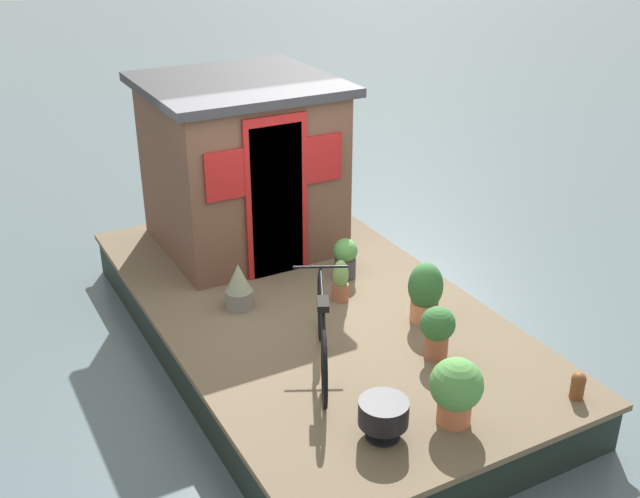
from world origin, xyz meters
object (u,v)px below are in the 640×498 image
at_px(bicycle, 322,331).
at_px(potted_plant_fern, 239,287).
at_px(mooring_bollard, 578,385).
at_px(potted_plant_geranium, 340,281).
at_px(houseboat_cabin, 242,164).
at_px(potted_plant_succulent, 345,257).
at_px(potted_plant_rosemary, 437,329).
at_px(potted_plant_ivy, 456,389).
at_px(potted_plant_sage, 425,291).
at_px(charcoal_grill, 383,414).

distance_m(bicycle, potted_plant_fern, 1.37).
distance_m(bicycle, mooring_bollard, 2.20).
bearing_deg(potted_plant_geranium, bicycle, 142.67).
distance_m(houseboat_cabin, potted_plant_succulent, 1.67).
xyz_separation_m(potted_plant_rosemary, mooring_bollard, (-1.08, -0.67, -0.16)).
bearing_deg(potted_plant_succulent, potted_plant_ivy, 169.06).
relative_size(potted_plant_fern, potted_plant_succulent, 1.08).
distance_m(potted_plant_rosemary, potted_plant_sage, 0.67).
bearing_deg(potted_plant_sage, potted_plant_rosemary, 153.99).
bearing_deg(houseboat_cabin, potted_plant_succulent, -156.07).
relative_size(potted_plant_geranium, potted_plant_sage, 0.74).
bearing_deg(potted_plant_succulent, houseboat_cabin, 23.93).
relative_size(potted_plant_fern, charcoal_grill, 1.24).
distance_m(potted_plant_ivy, potted_plant_succulent, 2.65).
bearing_deg(mooring_bollard, houseboat_cabin, 16.02).
height_order(potted_plant_sage, mooring_bollard, potted_plant_sage).
xyz_separation_m(potted_plant_geranium, potted_plant_ivy, (-2.18, 0.20, 0.10)).
bearing_deg(mooring_bollard, potted_plant_rosemary, 31.85).
distance_m(houseboat_cabin, charcoal_grill, 3.96).
relative_size(charcoal_grill, mooring_bollard, 1.60).
bearing_deg(potted_plant_succulent, charcoal_grill, 156.04).
bearing_deg(potted_plant_geranium, charcoal_grill, 158.75).
height_order(bicycle, potted_plant_fern, bicycle).
xyz_separation_m(potted_plant_rosemary, charcoal_grill, (-0.72, 1.04, -0.07)).
xyz_separation_m(potted_plant_rosemary, potted_plant_succulent, (1.77, -0.07, -0.05)).
relative_size(potted_plant_succulent, mooring_bollard, 1.84).
distance_m(potted_plant_rosemary, potted_plant_ivy, 0.94).
bearing_deg(potted_plant_geranium, potted_plant_sage, -144.67).
bearing_deg(potted_plant_fern, potted_plant_geranium, -109.56).
xyz_separation_m(potted_plant_rosemary, potted_plant_fern, (1.69, 1.22, -0.06)).
height_order(potted_plant_fern, potted_plant_ivy, potted_plant_ivy).
bearing_deg(potted_plant_rosemary, potted_plant_sage, -26.01).
bearing_deg(houseboat_cabin, potted_plant_sage, -161.85).
bearing_deg(bicycle, potted_plant_sage, -78.98).
distance_m(potted_plant_fern, potted_plant_ivy, 2.65).
bearing_deg(potted_plant_fern, potted_plant_ivy, -162.74).
relative_size(potted_plant_geranium, charcoal_grill, 1.15).
bearing_deg(potted_plant_rosemary, potted_plant_fern, 35.84).
distance_m(potted_plant_rosemary, charcoal_grill, 1.27).
bearing_deg(bicycle, houseboat_cabin, -9.36).
height_order(potted_plant_ivy, mooring_bollard, potted_plant_ivy).
bearing_deg(potted_plant_geranium, potted_plant_succulent, -35.57).
bearing_deg(houseboat_cabin, bicycle, 170.64).
bearing_deg(potted_plant_ivy, mooring_bollard, -102.29).
bearing_deg(potted_plant_sage, potted_plant_succulent, 10.90).
relative_size(houseboat_cabin, potted_plant_geranium, 4.58).
bearing_deg(potted_plant_sage, potted_plant_geranium, 35.33).
bearing_deg(potted_plant_geranium, potted_plant_ivy, 174.75).
relative_size(potted_plant_ivy, potted_plant_succulent, 1.27).
relative_size(bicycle, potted_plant_succulent, 3.38).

